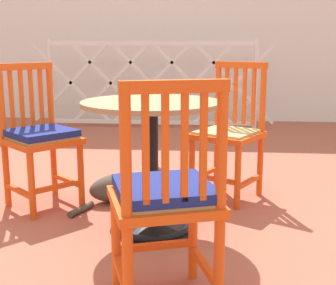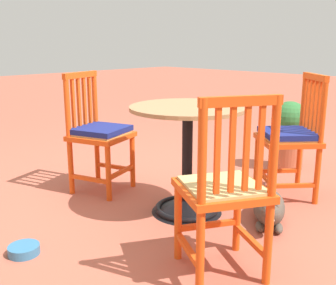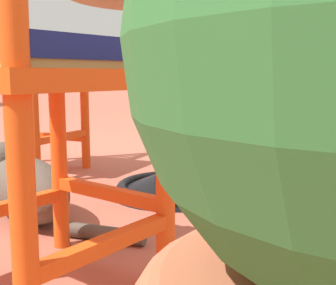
{
  "view_description": "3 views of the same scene",
  "coord_description": "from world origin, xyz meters",
  "views": [
    {
      "loc": [
        0.35,
        -2.29,
        1.03
      ],
      "look_at": [
        0.12,
        0.24,
        0.49
      ],
      "focal_mm": 49.88,
      "sensor_mm": 36.0,
      "label": 1
    },
    {
      "loc": [
        1.99,
        1.91,
        1.13
      ],
      "look_at": [
        0.08,
        0.05,
        0.47
      ],
      "focal_mm": 43.64,
      "sensor_mm": 36.0,
      "label": 2
    },
    {
      "loc": [
        -1.59,
        0.32,
        0.44
      ],
      "look_at": [
        0.1,
        0.2,
        0.18
      ],
      "focal_mm": 48.09,
      "sensor_mm": 36.0,
      "label": 3
    }
  ],
  "objects": [
    {
      "name": "terracotta_planter",
      "position": [
        -1.35,
        0.17,
        0.33
      ],
      "size": [
        0.32,
        0.32,
        0.62
      ],
      "color": "#B25B3D",
      "rests_on": "ground_plane"
    },
    {
      "name": "cafe_table",
      "position": [
        0.04,
        0.18,
        0.28
      ],
      "size": [
        0.76,
        0.76,
        0.73
      ],
      "color": "black",
      "rests_on": "ground_plane"
    },
    {
      "name": "pet_water_bowl",
      "position": [
        1.09,
        -0.07,
        0.03
      ],
      "size": [
        0.17,
        0.17,
        0.05
      ],
      "primitive_type": "cylinder",
      "color": "teal",
      "rests_on": "ground_plane"
    },
    {
      "name": "orange_chair_facing_out",
      "position": [
        0.48,
        0.82,
        0.43
      ],
      "size": [
        0.55,
        0.55,
        0.91
      ],
      "color": "#E04C14",
      "rests_on": "ground_plane"
    },
    {
      "name": "ground_plane",
      "position": [
        0.0,
        0.0,
        0.0
      ],
      "size": [
        24.0,
        24.0,
        0.0
      ],
      "primitive_type": "plane",
      "color": "#AD5642"
    },
    {
      "name": "orange_chair_at_corner",
      "position": [
        -0.72,
        0.52,
        0.45
      ],
      "size": [
        0.56,
        0.56,
        0.91
      ],
      "color": "#E04C14",
      "rests_on": "ground_plane"
    },
    {
      "name": "orange_chair_tucked_in",
      "position": [
        0.18,
        -0.6,
        0.45
      ],
      "size": [
        0.51,
        0.51,
        0.91
      ],
      "color": "#E04C14",
      "rests_on": "ground_plane"
    },
    {
      "name": "tabby_cat",
      "position": [
        -0.2,
        0.67,
        0.1
      ],
      "size": [
        0.55,
        0.56,
        0.23
      ],
      "color": "#4C4238",
      "rests_on": "ground_plane"
    }
  ]
}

